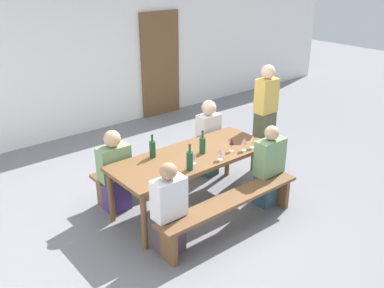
# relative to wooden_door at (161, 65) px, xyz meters

# --- Properties ---
(ground_plane) EXTENTS (24.00, 24.00, 0.00)m
(ground_plane) POSITION_rel_wooden_door_xyz_m (-1.88, -3.30, -1.05)
(ground_plane) COLOR slate
(back_wall) EXTENTS (14.00, 0.20, 3.20)m
(back_wall) POSITION_rel_wooden_door_xyz_m (-1.88, 0.14, 0.55)
(back_wall) COLOR white
(back_wall) RESTS_ON ground
(wooden_door) EXTENTS (0.90, 0.06, 2.10)m
(wooden_door) POSITION_rel_wooden_door_xyz_m (0.00, 0.00, 0.00)
(wooden_door) COLOR brown
(wooden_door) RESTS_ON ground
(tasting_table) EXTENTS (2.13, 0.85, 0.75)m
(tasting_table) POSITION_rel_wooden_door_xyz_m (-1.88, -3.30, -0.37)
(tasting_table) COLOR brown
(tasting_table) RESTS_ON ground
(bench_near) EXTENTS (2.03, 0.30, 0.45)m
(bench_near) POSITION_rel_wooden_door_xyz_m (-1.88, -4.03, -0.69)
(bench_near) COLOR brown
(bench_near) RESTS_ON ground
(bench_far) EXTENTS (2.03, 0.30, 0.45)m
(bench_far) POSITION_rel_wooden_door_xyz_m (-1.88, -2.58, -0.69)
(bench_far) COLOR brown
(bench_far) RESTS_ON ground
(wine_bottle_0) EXTENTS (0.08, 0.08, 0.33)m
(wine_bottle_0) POSITION_rel_wooden_door_xyz_m (-2.16, -3.61, -0.18)
(wine_bottle_0) COLOR #194723
(wine_bottle_0) RESTS_ON tasting_table
(wine_bottle_1) EXTENTS (0.08, 0.08, 0.30)m
(wine_bottle_1) POSITION_rel_wooden_door_xyz_m (-2.30, -3.04, -0.19)
(wine_bottle_1) COLOR #194723
(wine_bottle_1) RESTS_ON tasting_table
(wine_bottle_2) EXTENTS (0.08, 0.08, 0.30)m
(wine_bottle_2) POSITION_rel_wooden_door_xyz_m (-1.74, -3.34, -0.19)
(wine_bottle_2) COLOR #234C2D
(wine_bottle_2) RESTS_ON tasting_table
(wine_glass_0) EXTENTS (0.08, 0.08, 0.16)m
(wine_glass_0) POSITION_rel_wooden_door_xyz_m (-1.70, -3.64, -0.18)
(wine_glass_0) COLOR silver
(wine_glass_0) RESTS_ON tasting_table
(wine_glass_1) EXTENTS (0.07, 0.07, 0.17)m
(wine_glass_1) POSITION_rel_wooden_door_xyz_m (-1.12, -3.63, -0.18)
(wine_glass_1) COLOR silver
(wine_glass_1) RESTS_ON tasting_table
(wine_glass_2) EXTENTS (0.06, 0.06, 0.15)m
(wine_glass_2) POSITION_rel_wooden_door_xyz_m (-2.02, -3.52, -0.20)
(wine_glass_2) COLOR silver
(wine_glass_2) RESTS_ON tasting_table
(wine_glass_3) EXTENTS (0.08, 0.08, 0.18)m
(wine_glass_3) POSITION_rel_wooden_door_xyz_m (-1.27, -3.63, -0.17)
(wine_glass_3) COLOR silver
(wine_glass_3) RESTS_ON tasting_table
(wine_glass_4) EXTENTS (0.06, 0.06, 0.17)m
(wine_glass_4) POSITION_rel_wooden_door_xyz_m (-1.41, -3.54, -0.18)
(wine_glass_4) COLOR silver
(wine_glass_4) RESTS_ON tasting_table
(seated_guest_near_0) EXTENTS (0.37, 0.24, 1.09)m
(seated_guest_near_0) POSITION_rel_wooden_door_xyz_m (-2.67, -3.88, -0.54)
(seated_guest_near_0) COLOR #4E3C4A
(seated_guest_near_0) RESTS_ON ground
(seated_guest_near_1) EXTENTS (0.41, 0.24, 1.11)m
(seated_guest_near_1) POSITION_rel_wooden_door_xyz_m (-1.05, -3.88, -0.53)
(seated_guest_near_1) COLOR #324E5E
(seated_guest_near_1) RESTS_ON ground
(seated_guest_far_0) EXTENTS (0.41, 0.24, 1.10)m
(seated_guest_far_0) POSITION_rel_wooden_door_xyz_m (-2.68, -2.73, -0.53)
(seated_guest_far_0) COLOR #41306F
(seated_guest_far_0) RESTS_ON ground
(seated_guest_far_1) EXTENTS (0.33, 0.24, 1.17)m
(seated_guest_far_1) POSITION_rel_wooden_door_xyz_m (-1.09, -2.73, -0.48)
(seated_guest_far_1) COLOR #2A4738
(seated_guest_far_1) RESTS_ON ground
(standing_host) EXTENTS (0.32, 0.24, 1.66)m
(standing_host) POSITION_rel_wooden_door_xyz_m (-0.38, -3.18, -0.23)
(standing_host) COLOR #4C4F38
(standing_host) RESTS_ON ground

